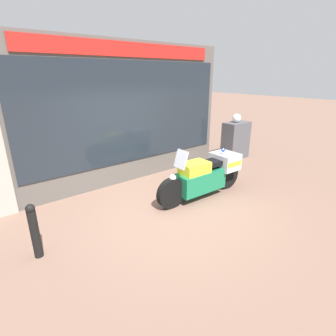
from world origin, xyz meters
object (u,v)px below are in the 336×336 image
(paramedic_motorcycle, at_px, (206,174))
(white_helmet, at_px, (237,118))
(utility_cabinet, at_px, (236,140))
(street_bollard, at_px, (34,230))

(paramedic_motorcycle, height_order, white_helmet, white_helmet)
(paramedic_motorcycle, relative_size, utility_cabinet, 1.99)
(white_helmet, distance_m, street_bollard, 6.67)
(paramedic_motorcycle, height_order, street_bollard, paramedic_motorcycle)
(paramedic_motorcycle, xyz_separation_m, utility_cabinet, (2.91, 1.41, 0.07))
(paramedic_motorcycle, height_order, utility_cabinet, paramedic_motorcycle)
(utility_cabinet, distance_m, white_helmet, 0.74)
(paramedic_motorcycle, xyz_separation_m, street_bollard, (-3.60, 0.12, -0.06))
(white_helmet, height_order, street_bollard, white_helmet)
(paramedic_motorcycle, distance_m, white_helmet, 3.31)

